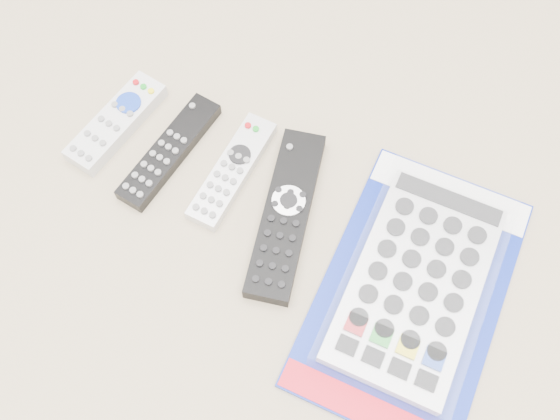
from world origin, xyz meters
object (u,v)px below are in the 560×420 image
at_px(remote_slim_black, 169,151).
at_px(remote_large_black, 286,214).
at_px(remote_silver_dvd, 232,171).
at_px(remote_small_grey, 116,122).
at_px(jumbo_remote_packaged, 416,283).

relative_size(remote_slim_black, remote_large_black, 0.78).
xyz_separation_m(remote_silver_dvd, remote_large_black, (0.09, -0.03, 0.00)).
bearing_deg(remote_silver_dvd, remote_small_grey, -177.65).
distance_m(remote_slim_black, jumbo_remote_packaged, 0.37).
height_order(remote_silver_dvd, remote_large_black, remote_large_black).
bearing_deg(remote_large_black, remote_silver_dvd, 150.55).
relative_size(remote_small_grey, jumbo_remote_packaged, 0.48).
bearing_deg(remote_silver_dvd, remote_slim_black, -171.84).
bearing_deg(remote_silver_dvd, jumbo_remote_packaged, -8.00).
bearing_deg(jumbo_remote_packaged, remote_small_grey, 173.49).
distance_m(remote_small_grey, remote_slim_black, 0.09).
bearing_deg(remote_slim_black, remote_large_black, 0.90).
distance_m(remote_slim_black, remote_silver_dvd, 0.09).
height_order(remote_slim_black, jumbo_remote_packaged, jumbo_remote_packaged).
distance_m(remote_large_black, jumbo_remote_packaged, 0.18).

